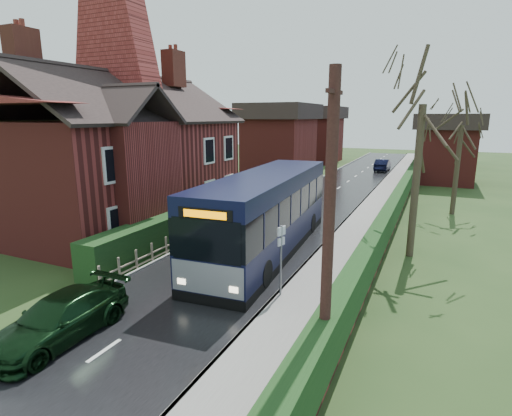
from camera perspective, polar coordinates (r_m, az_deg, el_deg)
The scene contains 18 objects.
ground at distance 16.49m, azimuth -5.86°, elevation -9.37°, with size 140.00×140.00×0.00m, color #32481E.
road at distance 25.19m, azimuth 5.63°, elevation -1.46°, with size 6.00×100.00×0.02m, color black.
pavement at distance 24.20m, azimuth 15.20°, elevation -2.31°, with size 2.50×100.00×0.14m, color slate.
kerb_right at distance 24.40m, azimuth 12.42°, elevation -2.03°, with size 0.12×100.00×0.14m, color gray.
kerb_left at distance 26.28m, azimuth -0.67°, elevation -0.70°, with size 0.12×100.00×0.10m, color gray.
front_hedge at distance 22.24m, azimuth -8.14°, elevation -1.36°, with size 1.20×16.00×1.60m, color black.
picket_fence at distance 21.95m, azimuth -6.45°, elevation -2.45°, with size 0.10×16.00×0.90m, color gray, non-canonical shape.
right_wall_hedge at distance 23.80m, azimuth 19.01°, elevation -0.46°, with size 0.60×50.00×1.80m.
brick_house at distance 24.43m, azimuth -18.41°, elevation 7.89°, with size 9.30×14.60×10.30m.
bus at distance 18.51m, azimuth 1.51°, elevation -0.85°, with size 3.59×12.33×3.70m.
car_silver at distance 21.90m, azimuth -1.50°, elevation -1.53°, with size 1.82×4.53×1.54m, color #A2A3A7.
car_green at distance 13.05m, azimuth -26.22°, elevation -13.94°, with size 1.76×4.33×1.26m, color black.
car_distant at distance 49.53m, azimuth 17.62°, elevation 5.88°, with size 1.47×4.22×1.39m, color black.
bus_stop_sign at distance 13.76m, azimuth 3.60°, elevation -6.16°, with size 0.16×0.40×2.64m.
telegraph_pole at distance 8.76m, azimuth 10.28°, elevation -4.37°, with size 0.25×0.93×7.23m.
tree_right_near at distance 18.78m, azimuth 22.87°, elevation 14.91°, with size 4.47×4.47×9.65m.
tree_right_far at distance 28.49m, azimuth 27.41°, elevation 11.25°, with size 4.23×4.23×8.18m.
tree_house_side at distance 31.17m, azimuth -17.61°, elevation 13.71°, with size 4.12×4.12×9.35m.
Camera 1 is at (7.78, -13.14, 6.23)m, focal length 28.00 mm.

